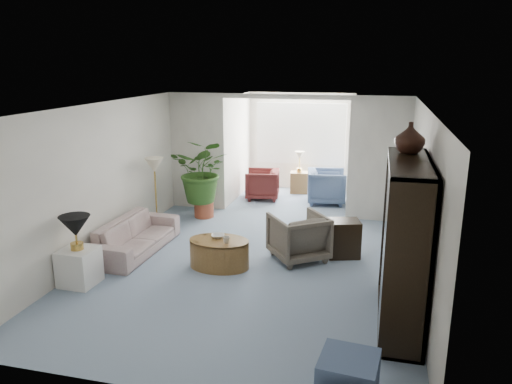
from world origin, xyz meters
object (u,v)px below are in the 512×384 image
(sofa, at_px, (136,236))
(floor_lamp, at_px, (154,165))
(end_table, at_px, (79,267))
(plant_pot, at_px, (204,209))
(table_lamp, at_px, (75,226))
(sunroom_table, at_px, (299,182))
(framed_picture, at_px, (423,173))
(coffee_bowl, at_px, (218,236))
(coffee_cup, at_px, (226,240))
(entertainment_cabinet, at_px, (404,244))
(sunroom_chair_maroon, at_px, (262,184))
(side_table_dark, at_px, (343,238))
(ottoman, at_px, (348,378))
(sunroom_chair_blue, at_px, (327,187))
(cabinet_urn, at_px, (410,138))
(wingback_chair, at_px, (298,237))
(coffee_table, at_px, (219,253))

(sofa, relative_size, floor_lamp, 5.35)
(sofa, xyz_separation_m, end_table, (-0.20, -1.35, -0.01))
(sofa, bearing_deg, plant_pot, -10.75)
(table_lamp, height_order, sunroom_table, table_lamp)
(sofa, bearing_deg, framed_picture, -93.46)
(plant_pot, bearing_deg, coffee_bowl, -64.99)
(end_table, height_order, coffee_bowl, end_table)
(framed_picture, height_order, coffee_cup, framed_picture)
(end_table, bearing_deg, entertainment_cabinet, 0.47)
(coffee_cup, height_order, sunroom_table, coffee_cup)
(coffee_cup, height_order, sunroom_chair_maroon, sunroom_chair_maroon)
(floor_lamp, relative_size, side_table_dark, 0.58)
(sofa, xyz_separation_m, coffee_bowl, (1.52, -0.18, 0.19))
(end_table, height_order, floor_lamp, floor_lamp)
(ottoman, xyz_separation_m, sunroom_chair_blue, (-0.92, 6.68, 0.17))
(coffee_cup, bearing_deg, cabinet_urn, -9.72)
(framed_picture, bearing_deg, end_table, -168.55)
(sunroom_table, bearing_deg, sunroom_chair_blue, -45.00)
(end_table, xyz_separation_m, sunroom_table, (2.27, 5.84, -0.01))
(sofa, height_order, entertainment_cabinet, entertainment_cabinet)
(wingback_chair, relative_size, cabinet_urn, 2.17)
(entertainment_cabinet, bearing_deg, sunroom_chair_blue, 105.87)
(wingback_chair, bearing_deg, coffee_table, -7.53)
(side_table_dark, relative_size, plant_pot, 1.54)
(side_table_dark, height_order, cabinet_urn, cabinet_urn)
(sofa, distance_m, sunroom_table, 4.94)
(sunroom_chair_blue, bearing_deg, framed_picture, -166.53)
(coffee_table, xyz_separation_m, cabinet_urn, (2.68, -0.53, 2.00))
(coffee_cup, bearing_deg, plant_pot, 117.00)
(table_lamp, bearing_deg, plant_pot, 79.14)
(table_lamp, bearing_deg, side_table_dark, 28.87)
(sofa, height_order, ottoman, sofa)
(cabinet_urn, distance_m, ottoman, 2.97)
(plant_pot, xyz_separation_m, sunroom_chair_blue, (2.35, 1.64, 0.22))
(coffee_cup, distance_m, sunroom_chair_maroon, 4.14)
(sofa, bearing_deg, coffee_table, -98.44)
(framed_picture, relative_size, floor_lamp, 1.39)
(coffee_table, bearing_deg, end_table, -148.89)
(floor_lamp, distance_m, sunroom_table, 4.11)
(framed_picture, relative_size, wingback_chair, 0.60)
(side_table_dark, bearing_deg, end_table, -151.13)
(framed_picture, distance_m, ottoman, 3.03)
(sunroom_chair_maroon, bearing_deg, wingback_chair, 14.03)
(framed_picture, distance_m, wingback_chair, 2.32)
(table_lamp, bearing_deg, floor_lamp, 89.16)
(framed_picture, xyz_separation_m, plant_pot, (-4.02, 2.50, -1.54))
(sofa, height_order, coffee_table, sofa)
(framed_picture, height_order, side_table_dark, framed_picture)
(end_table, bearing_deg, coffee_table, 31.11)
(sunroom_table, bearing_deg, table_lamp, -111.20)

